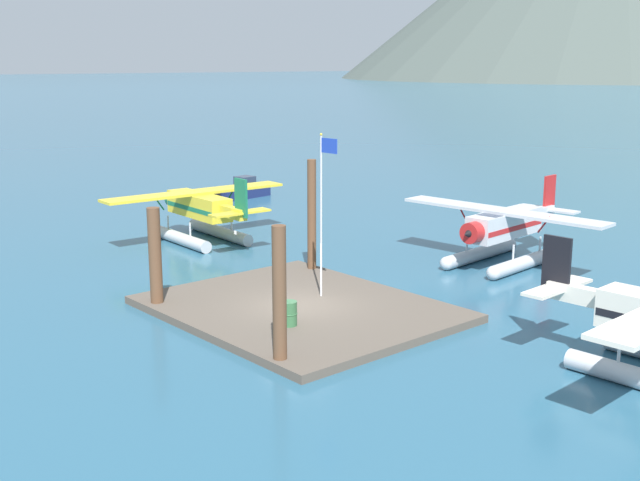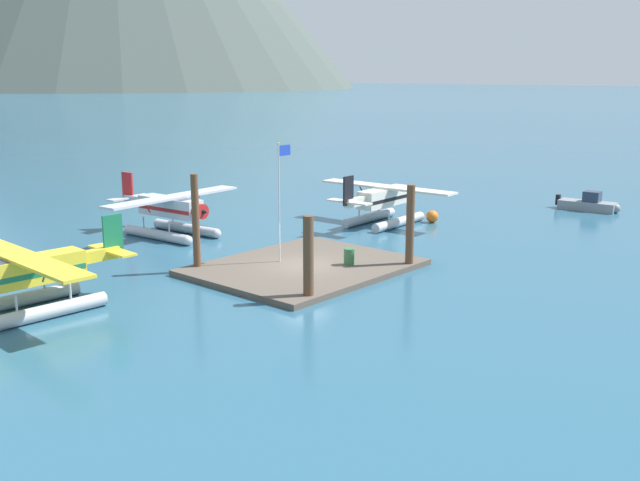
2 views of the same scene
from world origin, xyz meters
TOP-DOWN VIEW (x-y plane):
  - ground_plane at (0.00, 0.00)m, footprint 1200.00×1200.00m
  - dock_platform at (0.00, 0.00)m, footprint 11.03×8.98m
  - piling_near_left at (-3.93, -3.93)m, footprint 0.49×0.49m
  - piling_near_right at (3.97, -4.08)m, footprint 0.44×0.44m
  - piling_far_left at (-3.99, 4.02)m, footprint 0.39×0.39m
  - flagpole at (-0.26, 1.43)m, footprint 0.95×0.10m
  - fuel_drum at (1.61, -1.82)m, footprint 0.62×0.62m
  - mooring_buoy at (15.51, 1.94)m, footprint 0.86×0.86m
  - seaplane_yellow_port_fwd at (-13.31, 4.04)m, footprint 7.98×10.46m
  - seaplane_cream_stbd_fwd at (12.74, 4.13)m, footprint 7.98×10.45m
  - seaplane_silver_bow_centre at (0.51, 12.10)m, footprint 10.48×7.97m
  - boat_grey_open_se at (27.53, -4.53)m, footprint 1.93×4.88m

SIDE VIEW (x-z plane):
  - ground_plane at x=0.00m, z-range 0.00..0.00m
  - dock_platform at x=0.00m, z-range 0.00..0.30m
  - mooring_buoy at x=15.51m, z-range 0.00..0.86m
  - boat_grey_open_se at x=27.53m, z-range -0.26..1.24m
  - fuel_drum at x=1.61m, z-range 0.30..1.18m
  - seaplane_yellow_port_fwd at x=-13.31m, z-range -0.34..3.50m
  - seaplane_cream_stbd_fwd at x=12.74m, z-range -0.34..3.50m
  - seaplane_silver_bow_centre at x=0.51m, z-range -0.34..3.50m
  - piling_near_left at x=-3.93m, z-range 0.00..4.03m
  - piling_near_right at x=3.97m, z-range 0.00..4.57m
  - piling_far_left at x=-3.99m, z-range 0.00..5.23m
  - flagpole at x=-0.26m, z-range 1.06..7.53m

